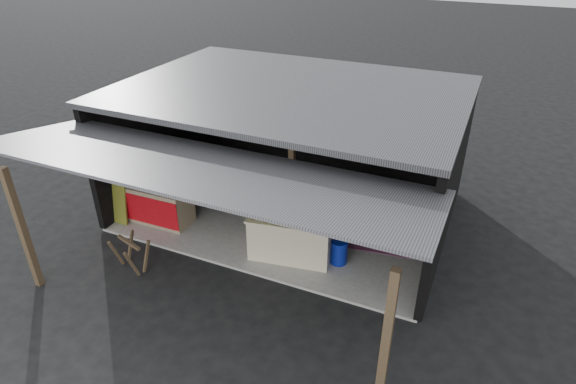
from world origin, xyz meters
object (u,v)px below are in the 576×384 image
at_px(neighbor_stall, 157,201).
at_px(water_barrel, 339,252).
at_px(banana_table, 293,233).
at_px(sawhorse, 131,252).
at_px(plastic_chair, 369,206).
at_px(white_crate, 315,210).

xyz_separation_m(neighbor_stall, water_barrel, (4.28, 0.17, -0.23)).
bearing_deg(banana_table, neighbor_stall, 172.56).
height_order(neighbor_stall, sawhorse, neighbor_stall).
bearing_deg(plastic_chair, sawhorse, -151.18).
bearing_deg(sawhorse, white_crate, 60.31).
relative_size(neighbor_stall, sawhorse, 2.17).
height_order(sawhorse, water_barrel, sawhorse).
xyz_separation_m(banana_table, water_barrel, (0.98, 0.07, -0.22)).
distance_m(sawhorse, plastic_chair, 5.13).
bearing_deg(sawhorse, banana_table, 48.88).
relative_size(neighbor_stall, plastic_chair, 1.98).
distance_m(white_crate, plastic_chair, 1.23).
bearing_deg(water_barrel, plastic_chair, 84.84).
distance_m(neighbor_stall, water_barrel, 4.29).
distance_m(neighbor_stall, sawhorse, 1.73).
bearing_deg(white_crate, sawhorse, -130.84).
height_order(white_crate, neighbor_stall, neighbor_stall).
bearing_deg(white_crate, water_barrel, -40.87).
height_order(banana_table, neighbor_stall, neighbor_stall).
xyz_separation_m(neighbor_stall, plastic_chair, (4.43, 1.77, -0.01)).
height_order(banana_table, sawhorse, banana_table).
bearing_deg(neighbor_stall, sawhorse, -71.77).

